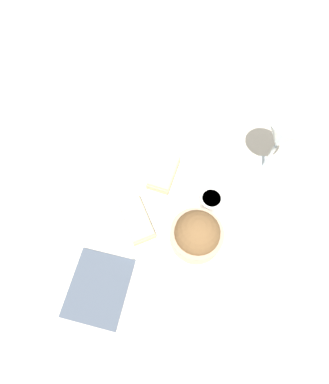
{
  "coord_description": "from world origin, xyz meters",
  "views": [
    {
      "loc": [
        -0.3,
        0.0,
        0.68
      ],
      "look_at": [
        0.0,
        0.0,
        0.03
      ],
      "focal_mm": 28.0,
      "sensor_mm": 36.0,
      "label": 1
    }
  ],
  "objects_px": {
    "wine_glass": "(283,135)",
    "napkin": "(99,288)",
    "salad_bowl": "(198,234)",
    "fork": "(272,229)",
    "cheese_toast_near": "(164,172)",
    "sauce_ramekin": "(211,200)",
    "cheese_toast_far": "(137,220)"
  },
  "relations": [
    {
      "from": "fork",
      "to": "napkin",
      "type": "bearing_deg",
      "value": 108.07
    },
    {
      "from": "napkin",
      "to": "cheese_toast_far",
      "type": "bearing_deg",
      "value": -28.61
    },
    {
      "from": "salad_bowl",
      "to": "cheese_toast_near",
      "type": "distance_m",
      "value": 0.18
    },
    {
      "from": "sauce_ramekin",
      "to": "napkin",
      "type": "bearing_deg",
      "value": 127.21
    },
    {
      "from": "cheese_toast_far",
      "to": "wine_glass",
      "type": "bearing_deg",
      "value": -64.5
    },
    {
      "from": "sauce_ramekin",
      "to": "wine_glass",
      "type": "bearing_deg",
      "value": -54.08
    },
    {
      "from": "napkin",
      "to": "fork",
      "type": "relative_size",
      "value": 1.09
    },
    {
      "from": "napkin",
      "to": "fork",
      "type": "xyz_separation_m",
      "value": [
        0.13,
        -0.39,
        0.0
      ]
    },
    {
      "from": "cheese_toast_near",
      "to": "fork",
      "type": "relative_size",
      "value": 0.71
    },
    {
      "from": "fork",
      "to": "salad_bowl",
      "type": "bearing_deg",
      "value": 97.74
    },
    {
      "from": "salad_bowl",
      "to": "napkin",
      "type": "height_order",
      "value": "salad_bowl"
    },
    {
      "from": "wine_glass",
      "to": "napkin",
      "type": "relative_size",
      "value": 1.08
    },
    {
      "from": "salad_bowl",
      "to": "cheese_toast_far",
      "type": "distance_m",
      "value": 0.14
    },
    {
      "from": "cheese_toast_near",
      "to": "cheese_toast_far",
      "type": "xyz_separation_m",
      "value": [
        -0.12,
        0.06,
        -0.0
      ]
    },
    {
      "from": "cheese_toast_near",
      "to": "wine_glass",
      "type": "bearing_deg",
      "value": -83.52
    },
    {
      "from": "cheese_toast_far",
      "to": "napkin",
      "type": "relative_size",
      "value": 0.67
    },
    {
      "from": "salad_bowl",
      "to": "fork",
      "type": "height_order",
      "value": "salad_bowl"
    },
    {
      "from": "cheese_toast_near",
      "to": "napkin",
      "type": "relative_size",
      "value": 0.65
    },
    {
      "from": "cheese_toast_far",
      "to": "sauce_ramekin",
      "type": "bearing_deg",
      "value": -75.15
    },
    {
      "from": "napkin",
      "to": "salad_bowl",
      "type": "bearing_deg",
      "value": -63.95
    },
    {
      "from": "cheese_toast_far",
      "to": "napkin",
      "type": "xyz_separation_m",
      "value": [
        -0.15,
        0.08,
        -0.02
      ]
    },
    {
      "from": "sauce_ramekin",
      "to": "cheese_toast_far",
      "type": "relative_size",
      "value": 0.45
    },
    {
      "from": "sauce_ramekin",
      "to": "cheese_toast_near",
      "type": "xyz_separation_m",
      "value": [
        0.08,
        0.11,
        -0.0
      ]
    },
    {
      "from": "wine_glass",
      "to": "napkin",
      "type": "bearing_deg",
      "value": 126.74
    },
    {
      "from": "wine_glass",
      "to": "fork",
      "type": "height_order",
      "value": "wine_glass"
    },
    {
      "from": "cheese_toast_far",
      "to": "fork",
      "type": "xyz_separation_m",
      "value": [
        -0.02,
        -0.32,
        -0.02
      ]
    },
    {
      "from": "sauce_ramekin",
      "to": "cheese_toast_near",
      "type": "relative_size",
      "value": 0.47
    },
    {
      "from": "salad_bowl",
      "to": "fork",
      "type": "bearing_deg",
      "value": -82.26
    },
    {
      "from": "sauce_ramekin",
      "to": "cheese_toast_far",
      "type": "xyz_separation_m",
      "value": [
        -0.05,
        0.17,
        -0.0
      ]
    },
    {
      "from": "wine_glass",
      "to": "sauce_ramekin",
      "type": "bearing_deg",
      "value": 125.92
    },
    {
      "from": "cheese_toast_near",
      "to": "napkin",
      "type": "height_order",
      "value": "cheese_toast_near"
    },
    {
      "from": "cheese_toast_far",
      "to": "fork",
      "type": "height_order",
      "value": "cheese_toast_far"
    }
  ]
}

